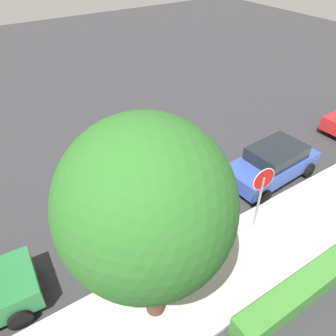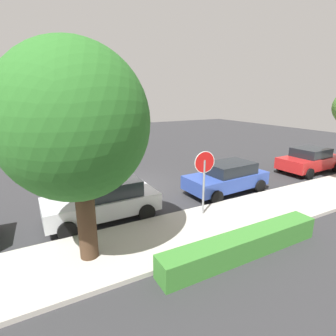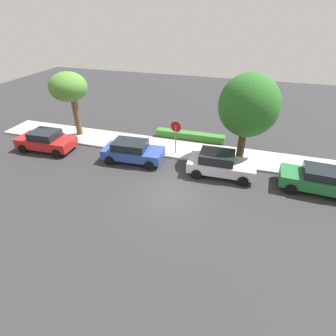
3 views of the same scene
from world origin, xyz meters
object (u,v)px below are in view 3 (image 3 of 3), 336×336
(parked_car_green, at_px, (319,180))
(street_tree_near_corner, at_px, (68,88))
(parked_car_blue, at_px, (132,151))
(parked_car_red, at_px, (46,140))
(street_tree_mid_block, at_px, (249,106))
(parked_car_silver, at_px, (220,164))
(stop_sign, at_px, (176,132))

(parked_car_green, height_order, street_tree_near_corner, street_tree_near_corner)
(parked_car_blue, xyz_separation_m, parked_car_red, (-6.82, -0.31, -0.01))
(parked_car_green, relative_size, street_tree_near_corner, 0.84)
(parked_car_green, bearing_deg, parked_car_red, -179.42)
(parked_car_green, distance_m, street_tree_mid_block, 6.01)
(parked_car_silver, distance_m, parked_car_red, 12.81)
(stop_sign, bearing_deg, parked_car_green, -11.31)
(street_tree_mid_block, bearing_deg, parked_car_silver, -116.94)
(parked_car_blue, distance_m, parked_car_red, 6.82)
(parked_car_blue, height_order, street_tree_near_corner, street_tree_near_corner)
(parked_car_silver, xyz_separation_m, parked_car_green, (5.67, -0.14, -0.02))
(street_tree_near_corner, relative_size, street_tree_mid_block, 0.87)
(parked_car_red, bearing_deg, parked_car_green, 0.58)
(parked_car_blue, bearing_deg, street_tree_near_corner, 157.52)
(parked_car_blue, bearing_deg, parked_car_red, -177.37)
(parked_car_blue, distance_m, street_tree_near_corner, 7.35)
(parked_car_red, height_order, street_tree_near_corner, street_tree_near_corner)
(stop_sign, xyz_separation_m, parked_car_red, (-9.43, -2.00, -1.05))
(street_tree_near_corner, distance_m, street_tree_mid_block, 13.29)
(stop_sign, height_order, parked_car_silver, stop_sign)
(stop_sign, distance_m, parked_car_silver, 3.91)
(stop_sign, height_order, street_tree_near_corner, street_tree_near_corner)
(parked_car_green, xyz_separation_m, street_tree_near_corner, (-17.79, 2.66, 3.19))
(parked_car_silver, bearing_deg, parked_car_blue, -179.87)
(stop_sign, distance_m, parked_car_red, 9.70)
(street_tree_near_corner, bearing_deg, parked_car_red, -103.69)
(parked_car_red, xyz_separation_m, street_tree_mid_block, (13.98, 2.63, 3.13))
(parked_car_silver, bearing_deg, street_tree_near_corner, 168.25)
(street_tree_mid_block, bearing_deg, parked_car_red, -169.35)
(parked_car_red, bearing_deg, stop_sign, 11.95)
(parked_car_blue, distance_m, parked_car_silver, 5.99)
(parked_car_red, bearing_deg, parked_car_silver, 1.46)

